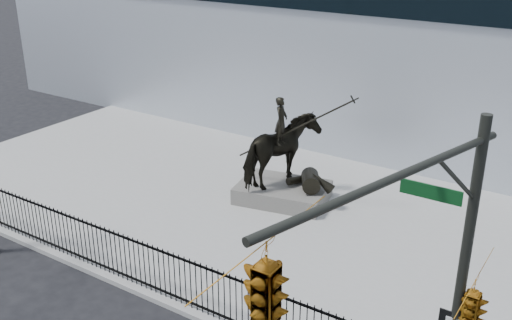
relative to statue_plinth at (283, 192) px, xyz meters
The scene contains 6 objects.
plaza 1.68m from the statue_plinth, 43.87° to the right, with size 30.00×12.00×0.15m, color #9C9B99.
building 12.60m from the statue_plinth, 84.33° to the left, with size 44.00×14.00×9.00m, color silver.
picket_fence 7.00m from the statue_plinth, 80.28° to the right, with size 22.10×0.10×1.50m.
statue_plinth is the anchor object (origin of this frame).
equestrian_statue 1.54m from the statue_plinth, 11.46° to the left, with size 3.99×2.88×3.44m.
traffic_signal_right 13.44m from the statue_plinth, 52.98° to the right, with size 2.17×6.86×7.00m.
Camera 1 is at (8.78, -8.80, 9.74)m, focal length 42.00 mm.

